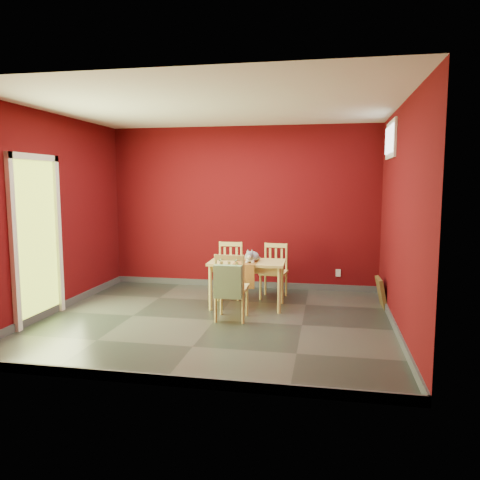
% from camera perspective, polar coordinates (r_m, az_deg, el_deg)
% --- Properties ---
extents(ground, '(4.50, 4.50, 0.00)m').
position_cam_1_polar(ground, '(6.16, -3.11, -9.74)').
color(ground, '#2D342D').
rests_on(ground, ground).
extents(room_shell, '(4.50, 4.50, 4.50)m').
position_cam_1_polar(room_shell, '(6.14, -3.11, -9.29)').
color(room_shell, '#4D080B').
rests_on(room_shell, ground).
extents(doorway, '(0.06, 1.01, 2.13)m').
position_cam_1_polar(doorway, '(6.48, -23.58, 0.69)').
color(doorway, '#B7D838').
rests_on(doorway, ground).
extents(window, '(0.05, 0.90, 0.50)m').
position_cam_1_polar(window, '(6.79, 17.88, 11.56)').
color(window, white).
rests_on(window, room_shell).
extents(outlet_plate, '(0.08, 0.02, 0.12)m').
position_cam_1_polar(outlet_plate, '(7.85, 11.88, -3.95)').
color(outlet_plate, silver).
rests_on(outlet_plate, room_shell).
extents(dining_table, '(1.08, 0.65, 0.66)m').
position_cam_1_polar(dining_table, '(6.65, 0.88, -3.30)').
color(dining_table, '#D4BD63').
rests_on(dining_table, ground).
extents(table_runner, '(0.33, 0.66, 0.33)m').
position_cam_1_polar(table_runner, '(6.54, 0.71, -3.19)').
color(table_runner, '#925D25').
rests_on(table_runner, dining_table).
extents(chair_far_left, '(0.41, 0.41, 0.85)m').
position_cam_1_polar(chair_far_left, '(7.26, -1.32, -3.61)').
color(chair_far_left, '#D4BD63').
rests_on(chair_far_left, ground).
extents(chair_far_right, '(0.42, 0.42, 0.83)m').
position_cam_1_polar(chair_far_right, '(7.26, 4.18, -3.69)').
color(chair_far_right, '#D4BD63').
rests_on(chair_far_right, ground).
extents(chair_near, '(0.42, 0.42, 0.88)m').
position_cam_1_polar(chair_near, '(6.05, -1.09, -5.63)').
color(chair_near, '#D4BD63').
rests_on(chair_near, ground).
extents(tote_bag, '(0.35, 0.20, 0.48)m').
position_cam_1_polar(tote_bag, '(5.82, -1.48, -5.09)').
color(tote_bag, '#79A66B').
rests_on(tote_bag, chair_near).
extents(cat, '(0.21, 0.41, 0.20)m').
position_cam_1_polar(cat, '(6.59, 1.46, -1.78)').
color(cat, slate).
rests_on(cat, table_runner).
extents(picture_frame, '(0.16, 0.43, 0.42)m').
position_cam_1_polar(picture_frame, '(7.04, 16.82, -6.12)').
color(picture_frame, brown).
rests_on(picture_frame, ground).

